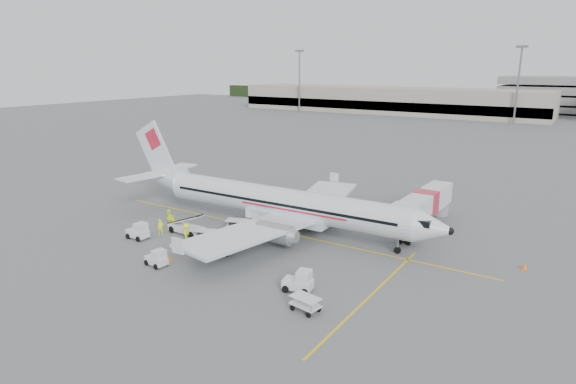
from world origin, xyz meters
name	(u,v)px	position (x,y,z in m)	size (l,w,h in m)	color
ground	(278,231)	(0.00, 0.00, 0.00)	(360.00, 360.00, 0.00)	#56595B
stripe_lead	(278,231)	(0.00, 0.00, 0.01)	(44.00, 0.20, 0.01)	yellow
stripe_cross	(372,295)	(14.00, -8.00, 0.01)	(0.20, 20.00, 0.01)	yellow
terminal_west	(386,100)	(-40.00, 130.00, 4.50)	(110.00, 22.00, 9.00)	gray
treeline	(524,101)	(0.00, 175.00, 3.00)	(300.00, 3.00, 6.00)	black
mast_west	(299,81)	(-70.00, 118.00, 11.00)	(3.20, 1.20, 22.00)	slate
mast_center	(518,86)	(5.00, 118.00, 11.00)	(3.20, 1.20, 22.00)	slate
aircraft	(282,183)	(0.17, 0.63, 5.10)	(37.01, 29.01, 10.20)	silver
jet_bridge	(425,210)	(12.50, 9.15, 2.03)	(2.89, 15.43, 4.05)	silver
belt_loader	(187,220)	(-7.47, -5.57, 1.44)	(5.31, 1.99, 2.88)	silver
tug_fore	(298,280)	(8.95, -10.46, 0.86)	(2.24, 1.28, 1.73)	silver
tug_mid	(156,257)	(-3.83, -13.00, 0.76)	(1.97, 1.13, 1.52)	silver
tug_aft	(138,230)	(-10.51, -9.35, 0.85)	(2.20, 1.26, 1.70)	silver
cart_loaded_a	(205,235)	(-4.48, -6.09, 0.53)	(2.05, 1.21, 1.07)	silver
cart_loaded_b	(237,225)	(-3.58, -2.17, 0.61)	(2.34, 1.38, 1.22)	silver
cart_empty_a	(219,249)	(-0.89, -8.19, 0.53)	(2.04, 1.21, 1.07)	silver
cart_empty_b	(305,304)	(11.09, -12.88, 0.55)	(2.12, 1.25, 1.11)	silver
cone_nose	(525,265)	(22.99, 3.39, 0.36)	(0.44, 0.44, 0.71)	orange
cone_port	(346,191)	(-0.83, 17.61, 0.31)	(0.38, 0.38, 0.61)	orange
cone_stbd	(169,258)	(-3.50, -11.83, 0.32)	(0.39, 0.39, 0.63)	orange
crew_a	(161,227)	(-9.38, -7.37, 0.82)	(0.60, 0.39, 1.64)	#D5EA19
crew_b	(169,218)	(-10.50, -5.16, 0.96)	(0.94, 0.73, 1.93)	#D5EA19
crew_c	(187,233)	(-5.71, -7.39, 0.93)	(1.20, 0.69, 1.86)	#D5EA19
crew_d	(173,223)	(-9.46, -5.58, 0.79)	(0.93, 0.39, 1.58)	#D5EA19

